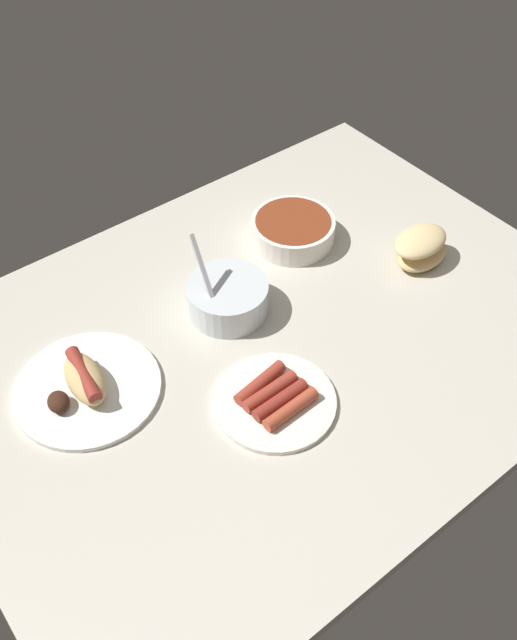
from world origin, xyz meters
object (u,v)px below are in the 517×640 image
plate_sausages (275,399)px  bowl_coleslaw (228,297)px  bowl_chili (293,229)px  bread_stack (421,247)px  plate_hotdog_assembled (85,385)px

plate_sausages → bowl_coleslaw: bearing=-106.6°
plate_sausages → bowl_coleslaw: (-6.70, -22.46, 2.51)cm
bowl_chili → bread_stack: bearing=127.6°
bread_stack → bowl_chili: bearing=-52.4°
plate_hotdog_assembled → bowl_chili: bearing=-170.6°
bread_stack → plate_hotdog_assembled: bearing=-9.8°
bowl_chili → bread_stack: 26.23cm
plate_hotdog_assembled → bread_stack: bread_stack is taller
plate_hotdog_assembled → bowl_chili: 53.91cm
bread_stack → bowl_coleslaw: bearing=-18.1°
bowl_coleslaw → bowl_chili: bearing=-160.2°
plate_hotdog_assembled → bowl_coleslaw: 30.56cm
plate_hotdog_assembled → bowl_coleslaw: bowl_coleslaw is taller
bread_stack → bowl_coleslaw: bowl_coleslaw is taller
plate_hotdog_assembled → bowl_chili: (-53.17, -8.78, 1.19)cm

